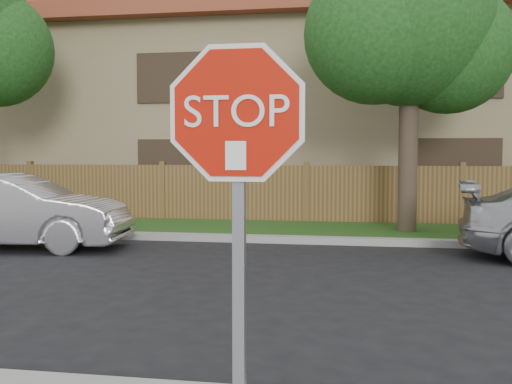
# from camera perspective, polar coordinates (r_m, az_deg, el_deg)

# --- Properties ---
(far_curb) EXTENTS (70.00, 0.30, 0.15)m
(far_curb) POSITION_cam_1_polar(r_m,az_deg,el_deg) (12.92, 3.55, -4.55)
(far_curb) COLOR gray
(far_curb) RESTS_ON ground
(grass_strip) EXTENTS (70.00, 3.00, 0.12)m
(grass_strip) POSITION_cam_1_polar(r_m,az_deg,el_deg) (14.55, 4.25, -3.67)
(grass_strip) COLOR #1E4714
(grass_strip) RESTS_ON ground
(fence) EXTENTS (70.00, 0.12, 1.60)m
(fence) POSITION_cam_1_polar(r_m,az_deg,el_deg) (16.06, 4.80, -0.32)
(fence) COLOR brown
(fence) RESTS_ON ground
(apartment_building) EXTENTS (35.20, 9.20, 7.20)m
(apartment_building) POSITION_cam_1_polar(r_m,az_deg,el_deg) (21.66, 6.12, 7.95)
(apartment_building) COLOR #8D7D57
(apartment_building) RESTS_ON ground
(tree_mid) EXTENTS (4.80, 3.90, 7.35)m
(tree_mid) POSITION_cam_1_polar(r_m,az_deg,el_deg) (14.48, 14.60, 15.33)
(tree_mid) COLOR #382B21
(tree_mid) RESTS_ON ground
(stop_sign) EXTENTS (1.01, 0.13, 2.55)m
(stop_sign) POSITION_cam_1_polar(r_m,az_deg,el_deg) (3.15, -1.78, 1.67)
(stop_sign) COLOR gray
(stop_sign) RESTS_ON sidewalk_near
(sedan_left) EXTENTS (4.77, 2.10, 1.52)m
(sedan_left) POSITION_cam_1_polar(r_m,az_deg,el_deg) (13.02, -22.26, -1.72)
(sedan_left) COLOR #BAB9BE
(sedan_left) RESTS_ON ground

